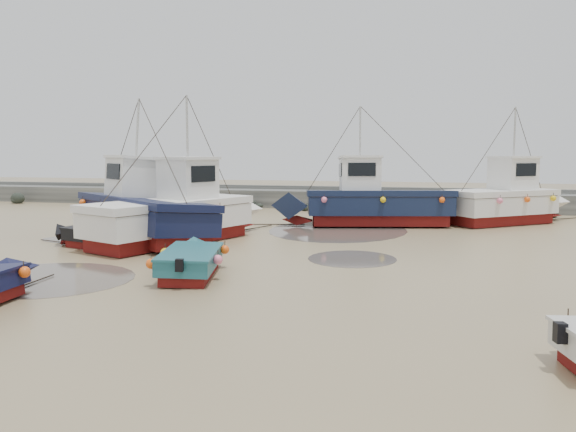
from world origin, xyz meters
name	(u,v)px	position (x,y,z in m)	size (l,w,h in m)	color
ground	(200,272)	(0.00, 0.00, 0.00)	(120.00, 120.00, 0.00)	tan
seawall	(326,199)	(0.05, 21.99, 0.63)	(60.00, 4.92, 1.50)	slate
puddle_a	(45,279)	(-4.19, -2.09, 0.00)	(5.45, 5.45, 0.01)	#5A5148
puddle_b	(352,259)	(4.42, 3.47, 0.00)	(3.20, 3.20, 0.01)	#5A5148
puddle_c	(84,240)	(-7.64, 5.01, 0.00)	(4.05, 4.05, 0.01)	#5A5148
puddle_d	(338,230)	(2.71, 10.91, 0.00)	(6.78, 6.78, 0.01)	#5A5148
dinghy_2	(192,257)	(-0.10, -0.38, 0.55)	(2.51, 5.66, 1.43)	maroon
dinghy_4	(97,234)	(-5.87, 3.31, 0.55)	(5.67, 2.62, 1.43)	maroon
cabin_boat_0	(136,210)	(-5.55, 5.83, 1.30)	(10.09, 8.01, 6.22)	maroon
cabin_boat_1	(182,211)	(-3.21, 5.58, 1.32)	(5.65, 10.57, 6.22)	maroon
cabin_boat_2	(367,201)	(3.89, 12.98, 1.32)	(10.72, 4.65, 6.22)	maroon
cabin_boat_3	(509,198)	(11.25, 15.77, 1.38)	(7.89, 6.68, 6.22)	maroon
person	(221,236)	(-2.23, 7.59, 0.00)	(0.58, 0.38, 1.58)	#1B2137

